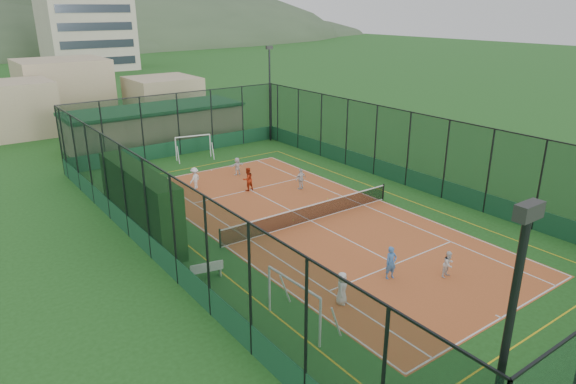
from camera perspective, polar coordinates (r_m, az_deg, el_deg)
name	(u,v)px	position (r m, az deg, el deg)	size (l,w,h in m)	color
ground	(311,221)	(29.01, 2.53, -3.23)	(300.00, 300.00, 0.00)	#22501B
court_slab	(311,221)	(29.01, 2.53, -3.22)	(11.17, 23.97, 0.01)	#B45B28
tennis_net	(311,212)	(28.81, 2.54, -2.26)	(11.67, 0.12, 1.06)	black
perimeter_fence	(311,179)	(28.12, 2.60, 1.46)	(18.12, 34.12, 5.00)	black
floodlight_ne	(270,94)	(45.73, -2.03, 10.78)	(0.60, 0.26, 8.25)	black
clubhouse	(155,125)	(46.96, -14.57, 7.23)	(15.20, 7.20, 3.15)	tan
hedge_left	(140,202)	(27.71, -16.11, -1.11)	(1.25, 8.34, 3.65)	black
white_bench	(205,270)	(23.28, -9.16, -8.50)	(1.50, 0.41, 0.84)	white
futsal_goal_near	(293,305)	(19.46, 0.60, -12.45)	(0.89, 3.05, 1.97)	white
futsal_goal_far	(193,147)	(41.28, -10.48, 4.90)	(2.85, 0.83, 1.84)	white
child_near_left	(342,288)	(21.15, 6.01, -10.58)	(0.68, 0.44, 1.39)	white
child_near_mid	(391,263)	(23.26, 11.37, -7.71)	(0.55, 0.36, 1.51)	#447AC1
child_near_right	(449,264)	(24.09, 17.41, -7.66)	(0.60, 0.46, 1.23)	white
child_far_left	(195,178)	(34.35, -10.33, 1.52)	(0.94, 0.54, 1.45)	white
child_far_right	(301,179)	(33.72, 1.45, 1.46)	(0.83, 0.35, 1.42)	silver
child_far_back	(237,166)	(36.86, -5.66, 2.88)	(1.18, 0.38, 1.27)	white
coach	(248,179)	(33.56, -4.50, 1.43)	(0.75, 0.59, 1.55)	#AE2D12
tennis_balls	(279,215)	(29.73, -0.98, -2.53)	(6.38, 1.68, 0.07)	#CCE033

